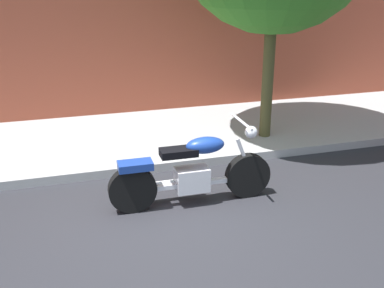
{
  "coord_description": "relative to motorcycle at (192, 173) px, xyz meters",
  "views": [
    {
      "loc": [
        -1.04,
        -4.93,
        2.97
      ],
      "look_at": [
        0.51,
        0.35,
        0.86
      ],
      "focal_mm": 42.66,
      "sensor_mm": 36.0,
      "label": 1
    }
  ],
  "objects": [
    {
      "name": "ground_plane",
      "position": [
        -0.51,
        -0.36,
        -0.45
      ],
      "size": [
        60.0,
        60.0,
        0.0
      ],
      "primitive_type": "plane",
      "color": "#28282D"
    },
    {
      "name": "sidewalk",
      "position": [
        -0.51,
        2.56,
        -0.38
      ],
      "size": [
        20.66,
        2.89,
        0.14
      ],
      "primitive_type": "cube",
      "color": "#A1A1A1",
      "rests_on": "ground"
    },
    {
      "name": "motorcycle",
      "position": [
        0.0,
        0.0,
        0.0
      ],
      "size": [
        2.23,
        0.7,
        1.13
      ],
      "color": "black",
      "rests_on": "ground"
    }
  ]
}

